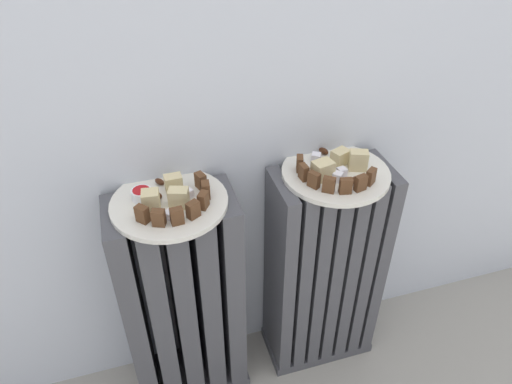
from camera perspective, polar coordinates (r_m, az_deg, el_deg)
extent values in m
cube|color=#47474C|center=(1.58, -7.60, -20.55)|extent=(0.32, 0.17, 0.03)
cube|color=#47474C|center=(1.32, -14.44, -13.56)|extent=(0.05, 0.17, 0.64)
cube|color=#47474C|center=(1.31, -11.61, -13.08)|extent=(0.05, 0.17, 0.64)
cube|color=#47474C|center=(1.32, -8.79, -12.57)|extent=(0.05, 0.17, 0.64)
cube|color=#47474C|center=(1.32, -5.99, -12.04)|extent=(0.05, 0.17, 0.64)
cube|color=#47474C|center=(1.33, -3.23, -11.48)|extent=(0.05, 0.17, 0.64)
cube|color=#47474C|center=(1.65, 7.15, -17.10)|extent=(0.32, 0.17, 0.03)
cube|color=#47474C|center=(1.35, 2.77, -10.17)|extent=(0.03, 0.17, 0.64)
cube|color=#47474C|center=(1.37, 4.61, -9.75)|extent=(0.03, 0.17, 0.64)
cube|color=#47474C|center=(1.38, 6.42, -9.32)|extent=(0.03, 0.17, 0.64)
cube|color=#47474C|center=(1.39, 8.18, -8.89)|extent=(0.03, 0.17, 0.64)
cube|color=#47474C|center=(1.41, 9.90, -8.46)|extent=(0.03, 0.17, 0.64)
cube|color=#47474C|center=(1.43, 11.58, -8.04)|extent=(0.03, 0.17, 0.64)
cube|color=#47474C|center=(1.45, 13.22, -7.62)|extent=(0.03, 0.17, 0.64)
cylinder|color=silver|center=(1.09, -10.35, -1.27)|extent=(0.27, 0.27, 0.01)
cylinder|color=silver|center=(1.19, 9.52, 2.25)|extent=(0.27, 0.27, 0.01)
cube|color=#56351E|center=(1.03, -13.48, -2.60)|extent=(0.03, 0.03, 0.04)
cube|color=#56351E|center=(1.01, -11.61, -3.05)|extent=(0.03, 0.03, 0.04)
cube|color=#56351E|center=(1.01, -9.45, -2.88)|extent=(0.03, 0.02, 0.04)
cube|color=#56351E|center=(1.02, -7.55, -2.12)|extent=(0.03, 0.03, 0.04)
cube|color=#56351E|center=(1.05, -6.33, -0.99)|extent=(0.03, 0.03, 0.04)
cube|color=#56351E|center=(1.08, -6.04, 0.25)|extent=(0.02, 0.03, 0.04)
cube|color=#56351E|center=(1.11, -6.66, 1.33)|extent=(0.03, 0.03, 0.04)
cube|color=beige|center=(1.06, -9.25, -0.69)|extent=(0.05, 0.04, 0.04)
cube|color=beige|center=(1.10, -9.86, 1.02)|extent=(0.04, 0.03, 0.04)
cube|color=beige|center=(1.06, -12.49, -1.02)|extent=(0.04, 0.04, 0.05)
cube|color=white|center=(1.09, -8.14, -0.13)|extent=(0.03, 0.03, 0.02)
cube|color=white|center=(1.03, -10.37, -2.71)|extent=(0.03, 0.03, 0.02)
ellipsoid|color=#3D1E0F|center=(1.09, -11.73, -0.46)|extent=(0.03, 0.03, 0.02)
ellipsoid|color=#3D1E0F|center=(1.14, -11.47, 1.22)|extent=(0.03, 0.03, 0.01)
cylinder|color=white|center=(1.10, -13.53, -0.26)|extent=(0.05, 0.05, 0.02)
cylinder|color=#B21419|center=(1.10, -13.57, -0.01)|extent=(0.04, 0.04, 0.01)
cube|color=#56351E|center=(1.16, 5.26, 3.42)|extent=(0.02, 0.03, 0.04)
cube|color=#56351E|center=(1.13, 5.72, 2.38)|extent=(0.02, 0.03, 0.04)
cube|color=#56351E|center=(1.11, 6.95, 1.46)|extent=(0.03, 0.03, 0.04)
cube|color=#56351E|center=(1.10, 8.73, 0.86)|extent=(0.03, 0.03, 0.04)
cube|color=#56351E|center=(1.10, 10.70, 0.72)|extent=(0.03, 0.02, 0.04)
cube|color=#56351E|center=(1.12, 12.44, 1.06)|extent=(0.03, 0.02, 0.04)
cube|color=#56351E|center=(1.14, 13.60, 1.79)|extent=(0.03, 0.03, 0.04)
cube|color=beige|center=(1.20, 10.05, 4.13)|extent=(0.05, 0.05, 0.04)
cube|color=beige|center=(1.19, 12.17, 3.73)|extent=(0.05, 0.04, 0.05)
cube|color=beige|center=(1.14, 8.00, 2.62)|extent=(0.05, 0.05, 0.05)
cube|color=white|center=(1.14, 9.77, 1.81)|extent=(0.03, 0.03, 0.02)
cube|color=white|center=(1.21, 7.21, 4.12)|extent=(0.03, 0.03, 0.02)
cube|color=white|center=(1.16, 10.24, 2.39)|extent=(0.02, 0.02, 0.02)
ellipsoid|color=#3D1E0F|center=(1.24, 8.11, 4.88)|extent=(0.03, 0.03, 0.02)
ellipsoid|color=#3D1E0F|center=(1.15, 11.76, 1.41)|extent=(0.03, 0.03, 0.02)
ellipsoid|color=#3D1E0F|center=(1.25, 10.23, 4.71)|extent=(0.03, 0.03, 0.01)
ellipsoid|color=#3D1E0F|center=(1.20, 8.33, 3.64)|extent=(0.03, 0.02, 0.02)
cube|color=silver|center=(1.16, 10.24, 1.71)|extent=(0.03, 0.06, 0.00)
cube|color=silver|center=(1.19, 8.29, 2.88)|extent=(0.03, 0.03, 0.00)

